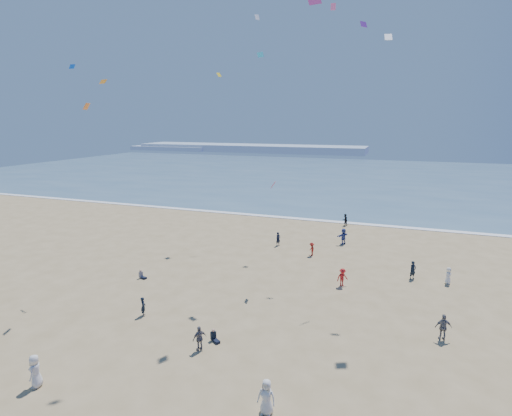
% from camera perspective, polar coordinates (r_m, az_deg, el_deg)
% --- Properties ---
extents(ocean, '(220.00, 100.00, 0.06)m').
position_cam_1_polar(ocean, '(108.02, 14.91, 4.28)').
color(ocean, '#476B84').
rests_on(ocean, ground).
extents(surf_line, '(220.00, 1.20, 0.08)m').
position_cam_1_polar(surf_line, '(59.17, 10.43, -1.88)').
color(surf_line, white).
rests_on(surf_line, ground).
extents(headland_far, '(110.00, 20.00, 3.20)m').
position_cam_1_polar(headland_far, '(194.80, -0.95, 8.56)').
color(headland_far, '#7A8EA8').
rests_on(headland_far, ground).
extents(headland_near, '(40.00, 14.00, 2.00)m').
position_cam_1_polar(headland_near, '(208.09, -11.91, 8.37)').
color(headland_near, '#7A8EA8').
rests_on(headland_near, ground).
extents(standing_flyers, '(23.55, 49.92, 1.91)m').
position_cam_1_polar(standing_flyers, '(32.11, 9.07, -12.67)').
color(standing_flyers, red).
rests_on(standing_flyers, ground).
extents(seated_group, '(21.43, 20.78, 0.84)m').
position_cam_1_polar(seated_group, '(24.17, -7.84, -22.97)').
color(seated_group, white).
rests_on(seated_group, ground).
extents(kites_aloft, '(40.70, 40.74, 29.28)m').
position_cam_1_polar(kites_aloft, '(25.87, 20.18, 12.74)').
color(kites_aloft, blue).
rests_on(kites_aloft, ground).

